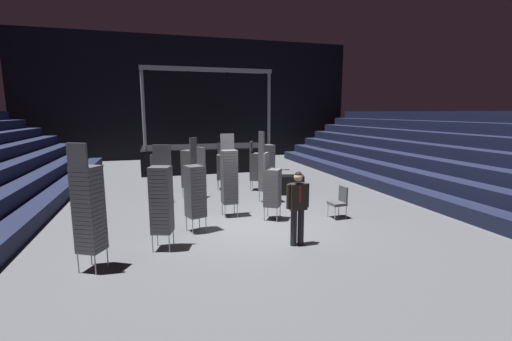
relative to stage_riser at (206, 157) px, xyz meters
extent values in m
cube|color=#515459|center=(0.00, -9.92, -0.74)|extent=(22.00, 30.00, 0.10)
cube|color=black|center=(0.00, 5.08, 3.31)|extent=(22.00, 0.30, 8.00)
cube|color=#191E38|center=(-6.12, -8.92, -0.46)|extent=(0.75, 24.00, 0.45)
cube|color=#191E38|center=(6.12, -8.92, -0.46)|extent=(0.75, 24.00, 0.45)
cube|color=#191E38|center=(6.88, -8.92, -0.01)|extent=(0.75, 24.00, 0.45)
cube|color=#191E38|center=(7.62, -8.92, 0.44)|extent=(0.75, 24.00, 0.45)
cube|color=#191E38|center=(8.38, -8.92, 0.89)|extent=(0.75, 24.00, 0.45)
cube|color=#191E38|center=(9.12, -8.92, 1.34)|extent=(0.75, 24.00, 0.45)
cube|color=#191E38|center=(9.88, -8.92, 1.79)|extent=(0.75, 24.00, 0.45)
cube|color=black|center=(0.00, 0.02, -0.06)|extent=(6.78, 3.43, 1.25)
cylinder|color=#9EA0A8|center=(-3.14, -1.44, 2.52)|extent=(0.16, 0.16, 3.92)
cylinder|color=#9EA0A8|center=(3.14, -1.44, 2.52)|extent=(0.16, 0.16, 3.92)
cube|color=#9EA0A8|center=(0.00, -1.44, 4.48)|extent=(6.48, 0.20, 0.20)
cylinder|color=black|center=(-2.89, -1.44, 4.26)|extent=(0.18, 0.18, 0.22)
cylinder|color=black|center=(-0.96, -1.44, 4.26)|extent=(0.18, 0.18, 0.22)
cylinder|color=black|center=(0.96, -1.44, 4.26)|extent=(0.18, 0.18, 0.22)
cylinder|color=black|center=(2.89, -1.44, 4.26)|extent=(0.18, 0.18, 0.22)
cylinder|color=black|center=(0.58, -11.72, -0.25)|extent=(0.15, 0.15, 0.87)
cylinder|color=black|center=(0.40, -11.72, -0.25)|extent=(0.15, 0.15, 0.87)
cube|color=silver|center=(0.49, -11.78, 0.50)|extent=(0.18, 0.10, 0.62)
cube|color=black|center=(0.49, -11.72, 0.50)|extent=(0.41, 0.24, 0.62)
cube|color=maroon|center=(0.49, -11.84, 0.57)|extent=(0.06, 0.01, 0.40)
cylinder|color=black|center=(0.72, -11.72, 0.51)|extent=(0.10, 0.10, 0.57)
cylinder|color=black|center=(0.25, -11.73, 0.51)|extent=(0.10, 0.10, 0.57)
sphere|color=#DBAD89|center=(0.49, -11.72, 0.95)|extent=(0.20, 0.20, 0.20)
sphere|color=black|center=(0.49, -11.72, 1.00)|extent=(0.17, 0.17, 0.17)
cylinder|color=#B2B5BA|center=(0.05, -5.51, -0.49)|extent=(0.02, 0.02, 0.40)
cylinder|color=#B2B5BA|center=(-0.31, -5.42, -0.49)|extent=(0.02, 0.02, 0.40)
cylinder|color=#B2B5BA|center=(0.15, -5.14, -0.49)|extent=(0.02, 0.02, 0.40)
cylinder|color=#B2B5BA|center=(-0.22, -5.05, -0.49)|extent=(0.02, 0.02, 0.40)
cube|color=#4C4C51|center=(-0.08, -5.28, -0.24)|extent=(0.53, 0.53, 0.08)
cube|color=#4C4C51|center=(-0.08, -5.28, -0.16)|extent=(0.53, 0.53, 0.08)
cube|color=#4C4C51|center=(-0.08, -5.28, -0.07)|extent=(0.53, 0.53, 0.08)
cube|color=#4C4C51|center=(-0.08, -5.28, 0.01)|extent=(0.53, 0.53, 0.08)
cube|color=#4C4C51|center=(-0.08, -5.28, 0.10)|extent=(0.53, 0.53, 0.08)
cube|color=#4C4C51|center=(-0.08, -5.28, 0.18)|extent=(0.53, 0.53, 0.08)
cube|color=#4C4C51|center=(-0.08, -5.28, 0.27)|extent=(0.53, 0.53, 0.08)
cube|color=#4C4C51|center=(-0.08, -5.28, 0.35)|extent=(0.53, 0.53, 0.08)
cube|color=#4C4C51|center=(-0.08, -5.28, 0.44)|extent=(0.53, 0.53, 0.08)
cube|color=#4C4C51|center=(-0.08, -5.28, 0.52)|extent=(0.53, 0.53, 0.08)
cube|color=#4C4C51|center=(-0.08, -5.28, 0.61)|extent=(0.53, 0.53, 0.08)
cube|color=#4C4C51|center=(-0.08, -5.28, 0.69)|extent=(0.53, 0.53, 0.08)
cube|color=#4C4C51|center=(-0.04, -5.09, 0.96)|extent=(0.40, 0.15, 0.46)
cylinder|color=#B2B5BA|center=(-1.77, -6.40, -0.49)|extent=(0.02, 0.02, 0.40)
cylinder|color=#B2B5BA|center=(-1.53, -6.11, -0.49)|extent=(0.02, 0.02, 0.40)
cylinder|color=#B2B5BA|center=(-1.48, -6.65, -0.49)|extent=(0.02, 0.02, 0.40)
cylinder|color=#B2B5BA|center=(-1.24, -6.36, -0.49)|extent=(0.02, 0.02, 0.40)
cube|color=#4C4C51|center=(-1.50, -6.38, -0.24)|extent=(0.62, 0.62, 0.08)
cube|color=#4C4C51|center=(-1.50, -6.38, -0.16)|extent=(0.62, 0.62, 0.08)
cube|color=#4C4C51|center=(-1.50, -6.38, -0.07)|extent=(0.62, 0.62, 0.08)
cube|color=#4C4C51|center=(-1.50, -6.38, 0.01)|extent=(0.62, 0.62, 0.08)
cube|color=#4C4C51|center=(-1.50, -6.38, 0.10)|extent=(0.62, 0.62, 0.08)
cube|color=#4C4C51|center=(-1.50, -6.38, 0.18)|extent=(0.62, 0.62, 0.08)
cube|color=#4C4C51|center=(-1.50, -6.38, 0.27)|extent=(0.62, 0.62, 0.08)
cube|color=#4C4C51|center=(-1.50, -6.38, 0.35)|extent=(0.62, 0.62, 0.08)
cube|color=#4C4C51|center=(-1.50, -6.38, 0.44)|extent=(0.62, 0.62, 0.08)
cube|color=#4C4C51|center=(-1.50, -6.38, 0.52)|extent=(0.62, 0.62, 0.08)
cube|color=#4C4C51|center=(-1.50, -6.38, 0.61)|extent=(0.62, 0.62, 0.08)
cube|color=#4C4C51|center=(-1.50, -6.38, 0.69)|extent=(0.62, 0.62, 0.08)
cube|color=#4C4C51|center=(-1.50, -6.38, 0.78)|extent=(0.62, 0.62, 0.08)
cube|color=#4C4C51|center=(-1.50, -6.38, 0.86)|extent=(0.62, 0.62, 0.08)
cube|color=#4C4C51|center=(-1.50, -6.38, 0.95)|extent=(0.62, 0.62, 0.08)
cube|color=#4C4C51|center=(-1.50, -6.38, 1.03)|extent=(0.62, 0.62, 0.08)
cube|color=#4C4C51|center=(-1.36, -6.51, 1.30)|extent=(0.30, 0.34, 0.46)
cylinder|color=#B2B5BA|center=(-1.82, -10.33, -0.49)|extent=(0.02, 0.02, 0.40)
cylinder|color=#B2B5BA|center=(-1.95, -9.97, -0.49)|extent=(0.02, 0.02, 0.40)
cylinder|color=#B2B5BA|center=(-1.46, -10.20, -0.49)|extent=(0.02, 0.02, 0.40)
cylinder|color=#B2B5BA|center=(-1.59, -9.84, -0.49)|extent=(0.02, 0.02, 0.40)
cube|color=#4C4C51|center=(-1.70, -10.08, -0.24)|extent=(0.56, 0.56, 0.08)
cube|color=#4C4C51|center=(-1.70, -10.08, -0.16)|extent=(0.56, 0.56, 0.08)
cube|color=#4C4C51|center=(-1.70, -10.08, -0.07)|extent=(0.56, 0.56, 0.08)
cube|color=#4C4C51|center=(-1.70, -10.08, 0.01)|extent=(0.56, 0.56, 0.08)
cube|color=#4C4C51|center=(-1.70, -10.08, 0.10)|extent=(0.56, 0.56, 0.08)
cube|color=#4C4C51|center=(-1.70, -10.08, 0.18)|extent=(0.56, 0.56, 0.08)
cube|color=#4C4C51|center=(-1.70, -10.08, 0.27)|extent=(0.56, 0.56, 0.08)
cube|color=#4C4C51|center=(-1.70, -10.08, 0.35)|extent=(0.56, 0.56, 0.08)
cube|color=#4C4C51|center=(-1.70, -10.08, 0.44)|extent=(0.56, 0.56, 0.08)
cube|color=#4C4C51|center=(-1.70, -10.08, 0.52)|extent=(0.56, 0.56, 0.08)
cube|color=#4C4C51|center=(-1.70, -10.08, 0.61)|extent=(0.56, 0.56, 0.08)
cube|color=#4C4C51|center=(-1.70, -10.08, 0.69)|extent=(0.56, 0.56, 0.08)
cube|color=#4C4C51|center=(-1.70, -10.08, 0.78)|extent=(0.56, 0.56, 0.08)
cube|color=#4C4C51|center=(-1.70, -10.08, 0.86)|extent=(0.56, 0.56, 0.08)
cube|color=#4C4C51|center=(-1.70, -10.08, 0.95)|extent=(0.56, 0.56, 0.08)
cube|color=#4C4C51|center=(-1.70, -10.08, 1.03)|extent=(0.56, 0.56, 0.08)
cube|color=#4C4C51|center=(-1.52, -10.02, 1.30)|extent=(0.19, 0.40, 0.46)
cylinder|color=#B2B5BA|center=(1.17, -7.53, -0.49)|extent=(0.02, 0.02, 0.40)
cylinder|color=#B2B5BA|center=(1.22, -7.90, -0.49)|extent=(0.02, 0.02, 0.40)
cylinder|color=#B2B5BA|center=(0.79, -7.57, -0.49)|extent=(0.02, 0.02, 0.40)
cylinder|color=#B2B5BA|center=(0.84, -7.95, -0.49)|extent=(0.02, 0.02, 0.40)
cube|color=#4C4C51|center=(1.00, -7.74, -0.24)|extent=(0.49, 0.49, 0.08)
cube|color=#4C4C51|center=(1.00, -7.74, -0.16)|extent=(0.49, 0.49, 0.08)
cube|color=#4C4C51|center=(1.00, -7.74, -0.07)|extent=(0.49, 0.49, 0.08)
cube|color=#4C4C51|center=(1.00, -7.74, 0.01)|extent=(0.49, 0.49, 0.08)
cube|color=#4C4C51|center=(1.00, -7.74, 0.10)|extent=(0.49, 0.49, 0.08)
cube|color=#4C4C51|center=(1.00, -7.74, 0.18)|extent=(0.49, 0.49, 0.08)
cube|color=#4C4C51|center=(1.00, -7.74, 0.27)|extent=(0.49, 0.49, 0.08)
cube|color=#4C4C51|center=(1.00, -7.74, 0.35)|extent=(0.49, 0.49, 0.08)
cube|color=#4C4C51|center=(1.00, -7.74, 0.44)|extent=(0.49, 0.49, 0.08)
cube|color=#4C4C51|center=(1.00, -7.74, 0.52)|extent=(0.49, 0.49, 0.08)
cube|color=#4C4C51|center=(1.00, -7.74, 0.61)|extent=(0.49, 0.49, 0.08)
cube|color=#4C4C51|center=(1.00, -7.74, 0.69)|extent=(0.49, 0.49, 0.08)
cube|color=#4C4C51|center=(1.00, -7.74, 0.78)|extent=(0.49, 0.49, 0.08)
cube|color=#4C4C51|center=(1.00, -7.74, 0.86)|extent=(0.49, 0.49, 0.08)
cube|color=#4C4C51|center=(1.00, -7.74, 0.95)|extent=(0.49, 0.49, 0.08)
cube|color=#4C4C51|center=(1.00, -7.74, 1.03)|extent=(0.49, 0.49, 0.08)
cube|color=#4C4C51|center=(1.00, -7.74, 1.12)|extent=(0.49, 0.49, 0.08)
cube|color=#4C4C51|center=(1.00, -7.74, 1.20)|extent=(0.49, 0.49, 0.08)
cube|color=#4C4C51|center=(1.00, -7.74, 1.29)|extent=(0.49, 0.49, 0.08)
cube|color=#4C4C51|center=(0.81, -7.76, 1.56)|extent=(0.10, 0.41, 0.46)
cylinder|color=#B2B5BA|center=(-0.37, -9.17, -0.49)|extent=(0.02, 0.02, 0.40)
cylinder|color=#B2B5BA|center=(-0.75, -9.19, -0.49)|extent=(0.02, 0.02, 0.40)
cylinder|color=#B2B5BA|center=(-0.39, -8.79, -0.49)|extent=(0.02, 0.02, 0.40)
cylinder|color=#B2B5BA|center=(-0.77, -8.81, -0.49)|extent=(0.02, 0.02, 0.40)
cube|color=#4C4C51|center=(-0.57, -8.99, -0.24)|extent=(0.46, 0.46, 0.08)
cube|color=#4C4C51|center=(-0.57, -8.99, -0.16)|extent=(0.46, 0.46, 0.08)
cube|color=#4C4C51|center=(-0.57, -8.99, -0.07)|extent=(0.46, 0.46, 0.08)
cube|color=#4C4C51|center=(-0.57, -8.99, 0.01)|extent=(0.46, 0.46, 0.08)
cube|color=#4C4C51|center=(-0.57, -8.99, 0.10)|extent=(0.46, 0.46, 0.08)
cube|color=#4C4C51|center=(-0.57, -8.99, 0.18)|extent=(0.46, 0.46, 0.08)
cube|color=#4C4C51|center=(-0.57, -8.99, 0.27)|extent=(0.46, 0.46, 0.08)
cube|color=#4C4C51|center=(-0.57, -8.99, 0.35)|extent=(0.46, 0.46, 0.08)
cube|color=#4C4C51|center=(-0.57, -8.99, 0.44)|extent=(0.46, 0.46, 0.08)
cube|color=#4C4C51|center=(-0.57, -8.99, 0.52)|extent=(0.46, 0.46, 0.08)
cube|color=#4C4C51|center=(-0.57, -8.99, 0.61)|extent=(0.46, 0.46, 0.08)
cube|color=#4C4C51|center=(-0.57, -8.99, 0.69)|extent=(0.46, 0.46, 0.08)
cube|color=#4C4C51|center=(-0.57, -8.99, 0.78)|extent=(0.46, 0.46, 0.08)
cube|color=#4C4C51|center=(-0.57, -8.99, 0.86)|extent=(0.46, 0.46, 0.08)
cube|color=#4C4C51|center=(-0.57, -8.99, 0.95)|extent=(0.46, 0.46, 0.08)
cube|color=#4C4C51|center=(-0.57, -8.99, 1.03)|extent=(0.46, 0.46, 0.08)
cube|color=#4C4C51|center=(-0.57, -8.99, 1.12)|extent=(0.46, 0.46, 0.08)
cube|color=#4C4C51|center=(-0.57, -8.99, 1.20)|extent=(0.46, 0.46, 0.08)
cube|color=#4C4C51|center=(-0.57, -8.99, 1.29)|extent=(0.46, 0.46, 0.08)
cube|color=#4C4C51|center=(-0.58, -8.80, 1.56)|extent=(0.41, 0.07, 0.46)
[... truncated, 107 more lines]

